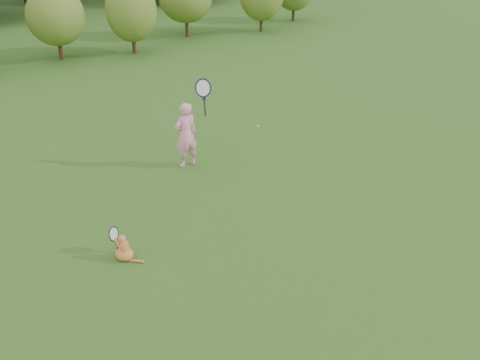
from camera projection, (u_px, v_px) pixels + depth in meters
ground at (260, 240)px, 8.56m from camera, size 100.00×100.00×0.00m
shrub_row at (4, 26)px, 17.14m from camera, size 28.00×3.00×2.80m
child at (187, 134)px, 10.75m from camera, size 0.78×0.51×2.02m
cat at (123, 246)px, 8.02m from camera, size 0.37×0.59×0.58m
tennis_ball at (257, 126)px, 9.90m from camera, size 0.06×0.06×0.06m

